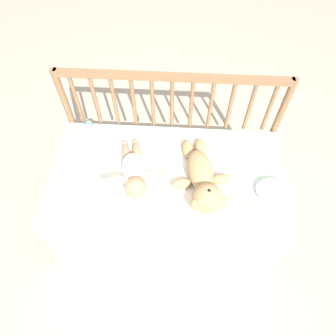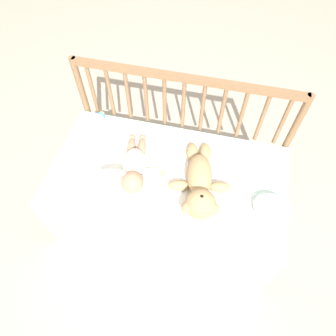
{
  "view_description": "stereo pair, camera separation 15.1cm",
  "coord_description": "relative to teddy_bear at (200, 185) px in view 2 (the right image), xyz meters",
  "views": [
    {
      "loc": [
        0.05,
        -0.85,
        1.75
      ],
      "look_at": [
        0.0,
        0.0,
        0.51
      ],
      "focal_mm": 32.0,
      "sensor_mm": 36.0,
      "label": 1
    },
    {
      "loc": [
        0.2,
        -0.83,
        1.75
      ],
      "look_at": [
        0.0,
        0.0,
        0.51
      ],
      "focal_mm": 32.0,
      "sensor_mm": 36.0,
      "label": 2
    }
  ],
  "objects": [
    {
      "name": "blanket",
      "position": [
        -0.17,
        0.06,
        -0.06
      ],
      "size": [
        0.88,
        0.56,
        0.01
      ],
      "color": "white",
      "rests_on": "crib_mattress"
    },
    {
      "name": "small_pillow",
      "position": [
        0.36,
        -0.02,
        -0.03
      ],
      "size": [
        0.19,
        0.15,
        0.06
      ],
      "color": "silver",
      "rests_on": "crib_mattress"
    },
    {
      "name": "baby",
      "position": [
        -0.35,
        0.04,
        -0.01
      ],
      "size": [
        0.33,
        0.39,
        0.11
      ],
      "color": "#EAEACC",
      "rests_on": "crib_mattress"
    },
    {
      "name": "teddy_bear",
      "position": [
        0.0,
        0.0,
        0.0
      ],
      "size": [
        0.32,
        0.47,
        0.15
      ],
      "color": "tan",
      "rests_on": "crib_mattress"
    },
    {
      "name": "crib_mattress",
      "position": [
        -0.17,
        0.06,
        -0.29
      ],
      "size": [
        1.23,
        0.66,
        0.45
      ],
      "color": "silver",
      "rests_on": "ground_plane"
    },
    {
      "name": "ground_plane",
      "position": [
        -0.17,
        0.06,
        -0.51
      ],
      "size": [
        12.0,
        12.0,
        0.0
      ],
      "primitive_type": "plane",
      "color": "tan"
    },
    {
      "name": "crib_rail",
      "position": [
        -0.17,
        0.41,
        0.06
      ],
      "size": [
        1.23,
        0.04,
        0.81
      ],
      "color": "brown",
      "rests_on": "ground_plane"
    },
    {
      "name": "baby_bottle",
      "position": [
        -0.65,
        0.32,
        -0.04
      ],
      "size": [
        0.05,
        0.14,
        0.05
      ],
      "color": "#F4E5CC",
      "rests_on": "crib_mattress"
    }
  ]
}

